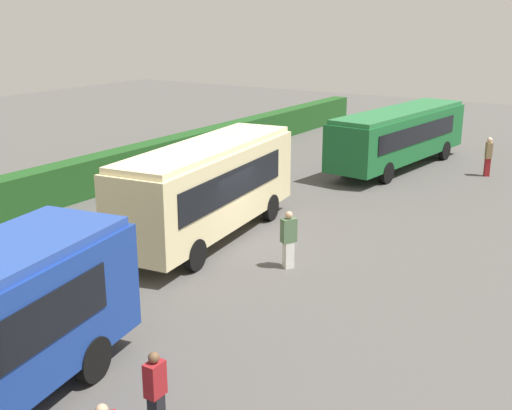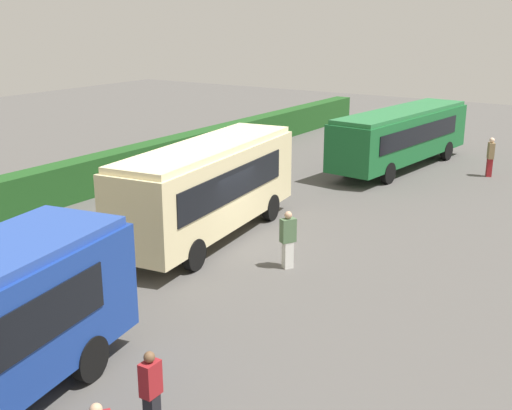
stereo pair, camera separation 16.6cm
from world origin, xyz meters
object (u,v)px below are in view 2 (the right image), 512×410
Objects in this scene: person_center at (151,390)px; bus_green at (401,134)px; person_far at (490,156)px; bus_cream at (209,185)px; person_right at (288,238)px.

bus_green is at bearing 98.99° from person_center.
bus_cream is at bearing 40.91° from person_far.
person_far is at bearing -75.71° from bus_green.
bus_green is 5.66× the size of person_far.
bus_green is 23.41m from person_center.
bus_green reaches higher than person_center.
person_center is (-9.28, -5.66, -1.03)m from bus_cream.
person_right is at bearing -110.81° from bus_cream.
bus_green is 5.89× the size of person_right.
person_far reaches higher than person_right.
person_right is (8.37, 1.98, 0.08)m from person_center.
bus_green is 4.36m from person_far.
person_right is at bearing 54.96° from person_far.
person_right is at bearing 102.46° from person_center.
bus_cream is 10.92m from person_center.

